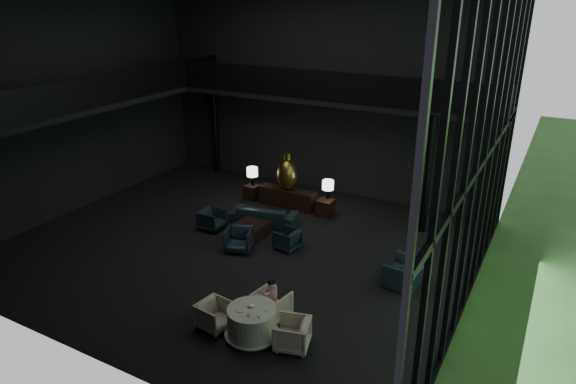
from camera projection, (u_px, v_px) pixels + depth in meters
The scene contains 34 objects.
floor at pixel (239, 247), 16.36m from camera, with size 14.00×12.00×0.02m, color black.
wall_back at pixel (322, 91), 19.80m from camera, with size 14.00×0.04×8.00m, color black.
wall_front at pixel (59, 189), 10.01m from camera, with size 14.00×0.04×8.00m, color black.
wall_left at pixel (69, 101), 18.05m from camera, with size 0.04×12.00×8.00m, color black.
curtain_wall at pixel (484, 159), 11.78m from camera, with size 0.20×12.00×8.00m, color black, non-canonical shape.
mezzanine_left at pixel (89, 104), 17.60m from camera, with size 2.00×12.00×0.25m, color black.
mezzanine_back at pixel (335, 98), 18.53m from camera, with size 12.00×2.00×0.25m, color black.
railing_left at pixel (108, 89), 16.93m from camera, with size 0.06×12.00×1.00m, color black.
railing_back at pixel (324, 86), 17.50m from camera, with size 12.00×0.06×1.00m, color black.
column_nw at pixel (215, 128), 22.53m from camera, with size 0.24×0.24×4.00m, color black.
column_ne at pixel (427, 175), 16.74m from camera, with size 0.24×0.24×4.00m, color black.
console at pixel (288, 198), 19.28m from camera, with size 2.22×0.50×0.71m, color black.
bronze_urn at pixel (287, 174), 18.92m from camera, with size 0.76×0.76×1.42m.
side_table_left at pixel (252, 192), 20.06m from camera, with size 0.51×0.51×0.56m, color black.
table_lamp_left at pixel (252, 173), 19.80m from camera, with size 0.43×0.43×0.71m.
side_table_right at pixel (325, 208), 18.53m from camera, with size 0.55×0.55×0.61m, color black.
table_lamp_right at pixel (328, 186), 18.38m from camera, with size 0.41×0.41×0.69m.
sofa at pixel (264, 211), 17.80m from camera, with size 2.55×0.74×1.00m, color #233642.
lounge_armchair_west at pixel (212, 219), 17.45m from camera, with size 0.74×0.70×0.76m, color #203A49.
lounge_armchair_east at pixel (287, 239), 16.14m from camera, with size 0.64×0.60×0.66m, color #1B2830.
lounge_armchair_south at pixel (239, 238), 16.00m from camera, with size 0.82×0.77×0.84m, color black.
window_armchair at pixel (406, 268), 14.06m from camera, with size 1.18×0.77×1.03m, color #1B262E.
coffee_table at pixel (251, 230), 17.03m from camera, with size 0.99×0.99×0.44m, color black.
dining_table at pixel (252, 324), 12.01m from camera, with size 1.31×1.31×0.75m.
dining_chair_north at pixel (272, 303), 12.70m from camera, with size 0.80×0.75×0.82m, color beige.
dining_chair_east at pixel (292, 333), 11.62m from camera, with size 0.76×0.71×0.78m, color beige.
dining_chair_west at pixel (215, 314), 12.32m from camera, with size 0.70×0.66×0.72m, color tan.
child at pixel (272, 290), 12.61m from camera, with size 0.28×0.28×0.60m.
plate_a at pixel (241, 310), 11.82m from camera, with size 0.24×0.24×0.01m, color white.
plate_b at pixel (265, 309), 11.85m from camera, with size 0.20×0.20×0.01m, color white.
saucer at pixel (262, 313), 11.69m from camera, with size 0.14×0.14×0.01m, color white.
coffee_cup at pixel (259, 316), 11.55m from camera, with size 0.08×0.08×0.06m, color white.
cereal_bowl at pixel (251, 306), 11.92m from camera, with size 0.15×0.15×0.08m, color white.
cream_pot at pixel (248, 315), 11.59m from camera, with size 0.06×0.06×0.07m, color #99999E.
Camera 1 is at (8.42, -12.02, 7.61)m, focal length 32.00 mm.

